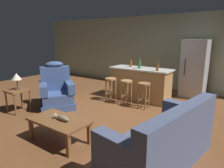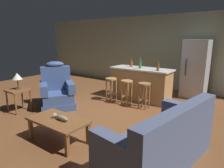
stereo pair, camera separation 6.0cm
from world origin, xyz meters
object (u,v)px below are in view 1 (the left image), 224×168
coffee_table (59,122)px  recliner_near_lamp (57,91)px  bar_stool_middle (126,88)px  couch (163,142)px  fish_figurine (62,118)px  end_table (18,94)px  bottle_short_amber (157,67)px  table_lamp (17,77)px  bar_stool_left (111,85)px  bottle_wine_dark (139,64)px  bottle_tall_green (131,64)px  refrigerator (194,69)px  bar_stool_right (144,91)px  kitchen_island (140,84)px

coffee_table → recliner_near_lamp: bearing=141.6°
bar_stool_middle → couch: bearing=-47.2°
fish_figurine → recliner_near_lamp: 1.97m
end_table → bottle_short_amber: size_ratio=2.02×
fish_figurine → table_lamp: size_ratio=0.83×
coffee_table → bar_stool_left: 2.52m
table_lamp → bottle_wine_dark: bottle_wine_dark is taller
table_lamp → bottle_tall_green: size_ratio=1.62×
recliner_near_lamp → coffee_table: bearing=-3.8°
table_lamp → bar_stool_left: (1.41, 2.00, -0.40)m
fish_figurine → couch: couch is taller
refrigerator → bar_stool_left: bearing=-135.0°
bar_stool_right → kitchen_island: bearing=124.6°
bottle_wine_dark → end_table: bearing=-128.4°
table_lamp → bar_stool_middle: table_lamp is taller
coffee_table → recliner_near_lamp: size_ratio=0.92×
bar_stool_right → bar_stool_middle: bearing=180.0°
table_lamp → bar_stool_middle: bearing=45.8°
fish_figurine → end_table: (-2.08, 0.40, -0.00)m
bar_stool_middle → bottle_tall_green: (-0.27, 0.68, 0.57)m
fish_figurine → table_lamp: bearing=168.5°
bottle_tall_green → fish_figurine: bearing=-81.9°
refrigerator → table_lamp: bearing=-130.3°
recliner_near_lamp → table_lamp: recliner_near_lamp is taller
table_lamp → bottle_short_amber: bearing=42.7°
fish_figurine → bar_stool_right: size_ratio=0.50×
coffee_table → bar_stool_middle: size_ratio=1.62×
bar_stool_left → bottle_tall_green: (0.26, 0.68, 0.57)m
bar_stool_left → table_lamp: bearing=-125.2°
kitchen_island → couch: bearing=-56.3°
bar_stool_right → bottle_wine_dark: bottle_wine_dark is taller
kitchen_island → fish_figurine: bearing=-88.6°
couch → end_table: 3.76m
refrigerator → bottle_short_amber: size_ratio=6.34×
bottle_short_amber → coffee_table: bearing=-101.6°
kitchen_island → bottle_tall_green: 0.68m
table_lamp → refrigerator: (3.24, 3.83, 0.01)m
coffee_table → bar_stool_right: bar_stool_right is taller
coffee_table → kitchen_island: 3.07m
recliner_near_lamp → bar_stool_right: size_ratio=1.76×
kitchen_island → bar_stool_right: kitchen_island is taller
bottle_short_amber → kitchen_island: bearing=161.5°
couch → bottle_wine_dark: bearing=-46.1°
coffee_table → bar_stool_right: bearing=79.9°
fish_figurine → table_lamp: 2.19m
couch → table_lamp: bearing=9.4°
refrigerator → bottle_wine_dark: bearing=-132.3°
coffee_table → kitchen_island: bearing=90.0°
kitchen_island → bottle_short_amber: bottle_short_amber is taller
couch → table_lamp: table_lamp is taller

